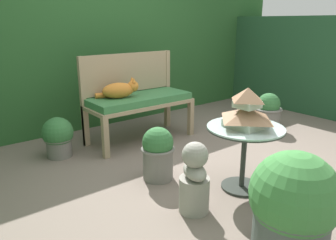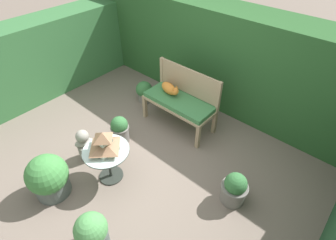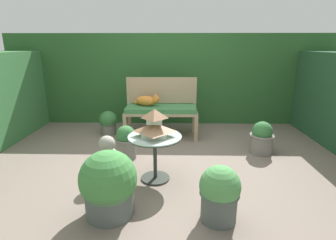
{
  "view_description": "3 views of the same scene",
  "coord_description": "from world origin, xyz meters",
  "px_view_note": "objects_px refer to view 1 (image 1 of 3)",
  "views": [
    {
      "loc": [
        -2.18,
        -2.03,
        1.37
      ],
      "look_at": [
        -0.24,
        0.41,
        0.43
      ],
      "focal_mm": 35.0,
      "sensor_mm": 36.0,
      "label": 1
    },
    {
      "loc": [
        2.09,
        -1.7,
        3.13
      ],
      "look_at": [
        0.04,
        0.65,
        0.46
      ],
      "focal_mm": 28.0,
      "sensor_mm": 36.0,
      "label": 2
    },
    {
      "loc": [
        0.1,
        -3.31,
        1.58
      ],
      "look_at": [
        0.02,
        0.54,
        0.46
      ],
      "focal_mm": 28.0,
      "sensor_mm": 36.0,
      "label": 3
    }
  ],
  "objects_px": {
    "patio_table": "(245,140)",
    "potted_plant_bench_right": "(268,112)",
    "cat": "(120,90)",
    "potted_plant_bench_left": "(158,153)",
    "pagoda_birdhouse": "(247,111)",
    "garden_bust": "(194,180)",
    "potted_plant_hedge_corner": "(58,137)",
    "garden_bench": "(140,102)",
    "potted_plant_patio_mid": "(293,204)"
  },
  "relations": [
    {
      "from": "potted_plant_hedge_corner",
      "to": "potted_plant_bench_left",
      "type": "relative_size",
      "value": 0.88
    },
    {
      "from": "potted_plant_bench_left",
      "to": "potted_plant_bench_right",
      "type": "height_order",
      "value": "potted_plant_bench_right"
    },
    {
      "from": "cat",
      "to": "potted_plant_bench_left",
      "type": "bearing_deg",
      "value": -87.72
    },
    {
      "from": "patio_table",
      "to": "potted_plant_hedge_corner",
      "type": "relative_size",
      "value": 1.49
    },
    {
      "from": "potted_plant_bench_left",
      "to": "potted_plant_bench_right",
      "type": "xyz_separation_m",
      "value": [
        1.98,
        0.24,
        -0.01
      ]
    },
    {
      "from": "garden_bench",
      "to": "potted_plant_hedge_corner",
      "type": "height_order",
      "value": "garden_bench"
    },
    {
      "from": "cat",
      "to": "garden_bust",
      "type": "bearing_deg",
      "value": -87.11
    },
    {
      "from": "garden_bust",
      "to": "potted_plant_bench_left",
      "type": "distance_m",
      "value": 0.61
    },
    {
      "from": "pagoda_birdhouse",
      "to": "garden_bust",
      "type": "height_order",
      "value": "pagoda_birdhouse"
    },
    {
      "from": "patio_table",
      "to": "potted_plant_bench_right",
      "type": "height_order",
      "value": "patio_table"
    },
    {
      "from": "patio_table",
      "to": "potted_plant_patio_mid",
      "type": "bearing_deg",
      "value": -119.34
    },
    {
      "from": "cat",
      "to": "garden_bust",
      "type": "relative_size",
      "value": 0.83
    },
    {
      "from": "cat",
      "to": "pagoda_birdhouse",
      "type": "bearing_deg",
      "value": -66.93
    },
    {
      "from": "potted_plant_bench_right",
      "to": "garden_bench",
      "type": "bearing_deg",
      "value": 155.15
    },
    {
      "from": "potted_plant_patio_mid",
      "to": "potted_plant_bench_right",
      "type": "bearing_deg",
      "value": 38.38
    },
    {
      "from": "pagoda_birdhouse",
      "to": "potted_plant_hedge_corner",
      "type": "height_order",
      "value": "pagoda_birdhouse"
    },
    {
      "from": "garden_bench",
      "to": "potted_plant_bench_left",
      "type": "distance_m",
      "value": 1.07
    },
    {
      "from": "garden_bust",
      "to": "potted_plant_bench_right",
      "type": "distance_m",
      "value": 2.26
    },
    {
      "from": "potted_plant_hedge_corner",
      "to": "potted_plant_bench_left",
      "type": "xyz_separation_m",
      "value": [
        0.51,
        -1.06,
        0.03
      ]
    },
    {
      "from": "garden_bench",
      "to": "potted_plant_patio_mid",
      "type": "bearing_deg",
      "value": -99.86
    },
    {
      "from": "garden_bust",
      "to": "cat",
      "type": "bearing_deg",
      "value": 11.46
    },
    {
      "from": "garden_bench",
      "to": "pagoda_birdhouse",
      "type": "bearing_deg",
      "value": -89.97
    },
    {
      "from": "patio_table",
      "to": "potted_plant_bench_right",
      "type": "relative_size",
      "value": 1.3
    },
    {
      "from": "cat",
      "to": "potted_plant_patio_mid",
      "type": "distance_m",
      "value": 2.3
    },
    {
      "from": "potted_plant_patio_mid",
      "to": "garden_bust",
      "type": "bearing_deg",
      "value": 104.45
    },
    {
      "from": "potted_plant_patio_mid",
      "to": "potted_plant_bench_left",
      "type": "xyz_separation_m",
      "value": [
        -0.06,
        1.28,
        -0.06
      ]
    },
    {
      "from": "patio_table",
      "to": "pagoda_birdhouse",
      "type": "bearing_deg",
      "value": 75.96
    },
    {
      "from": "patio_table",
      "to": "garden_bust",
      "type": "distance_m",
      "value": 0.59
    },
    {
      "from": "garden_bust",
      "to": "potted_plant_bench_right",
      "type": "relative_size",
      "value": 1.13
    },
    {
      "from": "cat",
      "to": "pagoda_birdhouse",
      "type": "distance_m",
      "value": 1.6
    },
    {
      "from": "garden_bench",
      "to": "potted_plant_bench_left",
      "type": "relative_size",
      "value": 2.57
    },
    {
      "from": "garden_bust",
      "to": "potted_plant_bench_right",
      "type": "bearing_deg",
      "value": -45.2
    },
    {
      "from": "potted_plant_hedge_corner",
      "to": "potted_plant_bench_left",
      "type": "distance_m",
      "value": 1.18
    },
    {
      "from": "garden_bust",
      "to": "potted_plant_patio_mid",
      "type": "height_order",
      "value": "potted_plant_patio_mid"
    },
    {
      "from": "cat",
      "to": "potted_plant_hedge_corner",
      "type": "height_order",
      "value": "cat"
    },
    {
      "from": "garden_bench",
      "to": "potted_plant_bench_left",
      "type": "bearing_deg",
      "value": -115.49
    },
    {
      "from": "patio_table",
      "to": "pagoda_birdhouse",
      "type": "xyz_separation_m",
      "value": [
        0.0,
        0.0,
        0.26
      ]
    },
    {
      "from": "garden_bench",
      "to": "patio_table",
      "type": "bearing_deg",
      "value": -89.97
    },
    {
      "from": "garden_bench",
      "to": "potted_plant_hedge_corner",
      "type": "relative_size",
      "value": 2.93
    },
    {
      "from": "patio_table",
      "to": "garden_bench",
      "type": "bearing_deg",
      "value": 90.03
    },
    {
      "from": "pagoda_birdhouse",
      "to": "garden_bench",
      "type": "bearing_deg",
      "value": 90.03
    },
    {
      "from": "cat",
      "to": "potted_plant_hedge_corner",
      "type": "xyz_separation_m",
      "value": [
        -0.72,
        0.07,
        -0.42
      ]
    },
    {
      "from": "pagoda_birdhouse",
      "to": "garden_bust",
      "type": "relative_size",
      "value": 0.68
    },
    {
      "from": "garden_bust",
      "to": "potted_plant_patio_mid",
      "type": "xyz_separation_m",
      "value": [
        0.18,
        -0.68,
        0.05
      ]
    },
    {
      "from": "pagoda_birdhouse",
      "to": "potted_plant_bench_left",
      "type": "bearing_deg",
      "value": 127.49
    },
    {
      "from": "cat",
      "to": "potted_plant_bench_right",
      "type": "height_order",
      "value": "cat"
    },
    {
      "from": "potted_plant_hedge_corner",
      "to": "cat",
      "type": "bearing_deg",
      "value": -5.47
    },
    {
      "from": "pagoda_birdhouse",
      "to": "potted_plant_bench_right",
      "type": "bearing_deg",
      "value": 28.45
    },
    {
      "from": "patio_table",
      "to": "potted_plant_bench_left",
      "type": "xyz_separation_m",
      "value": [
        -0.45,
        0.59,
        -0.18
      ]
    },
    {
      "from": "patio_table",
      "to": "garden_bust",
      "type": "relative_size",
      "value": 1.15
    }
  ]
}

